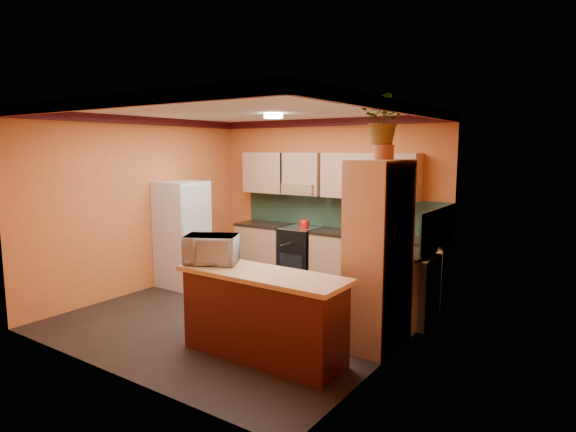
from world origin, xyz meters
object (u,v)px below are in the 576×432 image
object	(u,v)px
fridge	(182,234)
microwave	(211,249)
breakfast_bar	(263,317)
stove	(300,254)
base_cabinets_back	(333,260)
pantry	(379,254)

from	to	relation	value
fridge	microwave	bearing A→B (deg)	-35.76
breakfast_bar	microwave	size ratio (longest dim) A/B	3.10
stove	breakfast_bar	size ratio (longest dim) A/B	0.51
base_cabinets_back	breakfast_bar	world-z (taller)	same
base_cabinets_back	microwave	bearing A→B (deg)	-91.25
stove	pantry	world-z (taller)	pantry
stove	microwave	size ratio (longest dim) A/B	1.57
fridge	pantry	distance (m)	3.63
stove	microwave	xyz separation A→B (m)	(0.57, -2.74, 0.64)
fridge	breakfast_bar	size ratio (longest dim) A/B	0.94
stove	fridge	size ratio (longest dim) A/B	0.54
stove	breakfast_bar	world-z (taller)	stove
breakfast_bar	pantry	bearing A→B (deg)	48.19
fridge	pantry	bearing A→B (deg)	-7.12
microwave	stove	bearing A→B (deg)	73.22
base_cabinets_back	fridge	bearing A→B (deg)	-147.62
stove	breakfast_bar	bearing A→B (deg)	-64.82
base_cabinets_back	fridge	world-z (taller)	fridge
breakfast_bar	stove	bearing A→B (deg)	115.18
pantry	microwave	world-z (taller)	pantry
stove	fridge	distance (m)	1.97
pantry	base_cabinets_back	bearing A→B (deg)	131.41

